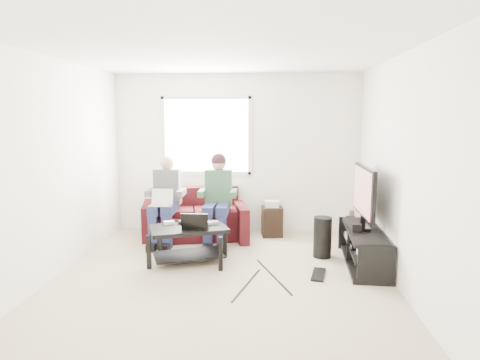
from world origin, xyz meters
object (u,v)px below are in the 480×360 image
coffee_table (188,236)px  tv_stand (363,249)px  end_table (272,220)px  subwoofer (322,237)px  tv (364,193)px  sofa (195,219)px

coffee_table → tv_stand: 2.28m
end_table → subwoofer: bearing=-56.0°
tv_stand → end_table: bearing=132.1°
tv → subwoofer: size_ratio=1.98×
sofa → tv_stand: size_ratio=1.26×
end_table → tv: bearing=-45.7°
sofa → end_table: size_ratio=3.14×
sofa → coffee_table: 1.22m
coffee_table → tv_stand: coffee_table is taller
tv_stand → end_table: 1.76m
tv_stand → tv: tv is taller
coffee_table → tv: bearing=4.4°
tv_stand → subwoofer: (-0.49, 0.29, 0.07)m
coffee_table → tv_stand: bearing=1.8°
tv → coffee_table: bearing=-175.6°
subwoofer → sofa: bearing=156.2°
coffee_table → subwoofer: subwoofer is taller
tv → sofa: bearing=156.7°
coffee_table → tv: (2.27, 0.17, 0.57)m
tv_stand → tv: bearing=91.5°
tv_stand → tv: size_ratio=1.30×
sofa → coffee_table: (0.13, -1.21, 0.07)m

